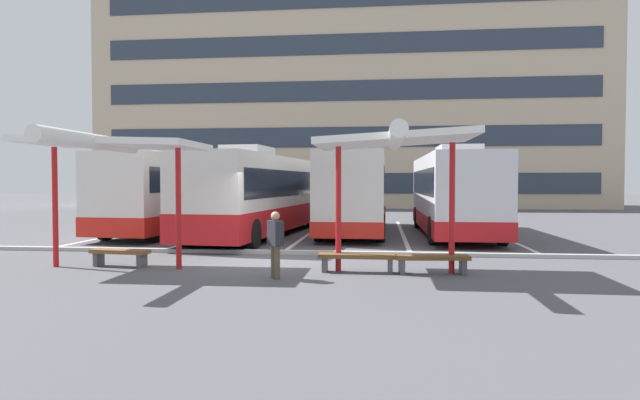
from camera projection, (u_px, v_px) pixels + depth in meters
ground_plane at (272, 260)px, 15.32m from camera, size 160.00×160.00×0.00m
terminal_building at (349, 101)px, 50.02m from camera, size 44.10×10.13×21.91m
coach_bus_0 at (175, 193)px, 23.80m from camera, size 3.31×10.42×3.65m
coach_bus_1 at (260, 196)px, 22.41m from camera, size 3.64×12.21×3.57m
coach_bus_2 at (355, 192)px, 23.79m from camera, size 2.68×10.73×3.71m
coach_bus_3 at (454, 194)px, 22.48m from camera, size 2.75×10.28×3.61m
lane_stripe_0 at (137, 231)px, 24.53m from camera, size 0.16×14.00×0.01m
lane_stripe_1 at (222, 232)px, 24.09m from camera, size 0.16×14.00×0.01m
lane_stripe_2 at (310, 233)px, 23.65m from camera, size 0.16×14.00×0.01m
lane_stripe_3 at (402, 234)px, 23.21m from camera, size 0.16×14.00×0.01m
lane_stripe_4 at (498, 235)px, 22.77m from camera, size 0.16×14.00×0.01m
waiting_shelter_0 at (110, 146)px, 13.65m from camera, size 4.32×4.60×3.34m
bench_0 at (120, 254)px, 14.18m from camera, size 1.61×0.62×0.45m
waiting_shelter_1 at (395, 143)px, 12.99m from camera, size 3.75×4.57×3.43m
bench_1 at (357, 258)px, 13.29m from camera, size 1.89×0.43×0.45m
bench_2 at (432, 260)px, 13.05m from camera, size 1.79×0.59×0.45m
platform_kerb at (281, 252)px, 16.68m from camera, size 44.00×0.24×0.12m
waiting_passenger_0 at (275, 241)px, 12.41m from camera, size 0.44×0.49×1.53m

